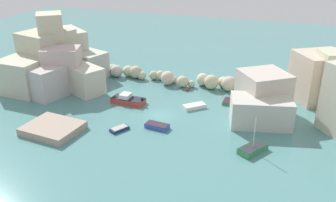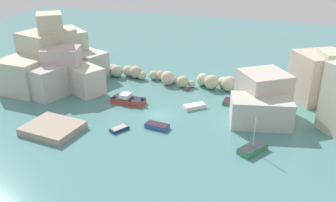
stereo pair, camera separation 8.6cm
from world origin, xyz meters
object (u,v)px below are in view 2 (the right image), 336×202
at_px(moored_boat_3, 227,101).
at_px(moored_boat_5, 157,126).
at_px(stone_dock, 53,128).
at_px(moored_boat_4, 194,106).
at_px(moored_boat_2, 119,129).
at_px(moored_boat_1, 253,149).
at_px(moored_boat_0, 128,100).
at_px(channel_buoy, 188,89).

bearing_deg(moored_boat_3, moored_boat_5, 148.83).
height_order(stone_dock, moored_boat_4, stone_dock).
xyz_separation_m(moored_boat_3, moored_boat_5, (-7.94, -12.53, 0.10)).
bearing_deg(moored_boat_5, moored_boat_2, -146.67).
bearing_deg(moored_boat_1, moored_boat_2, 122.36).
height_order(moored_boat_0, moored_boat_5, moored_boat_0).
bearing_deg(stone_dock, moored_boat_1, 8.14).
bearing_deg(moored_boat_0, channel_buoy, -130.77).
relative_size(moored_boat_3, moored_boat_4, 0.77).
relative_size(moored_boat_1, moored_boat_4, 1.32).
distance_m(moored_boat_0, moored_boat_3, 16.86).
bearing_deg(moored_boat_1, stone_dock, 128.94).
bearing_deg(moored_boat_4, moored_boat_0, 145.79).
distance_m(moored_boat_4, moored_boat_5, 9.14).
height_order(stone_dock, moored_boat_0, moored_boat_0).
distance_m(moored_boat_0, moored_boat_2, 9.70).
bearing_deg(moored_boat_5, moored_boat_0, 146.09).
relative_size(moored_boat_3, moored_boat_5, 0.80).
xyz_separation_m(stone_dock, moored_boat_2, (8.93, 3.48, -0.28)).
bearing_deg(stone_dock, moored_boat_0, 64.94).
distance_m(stone_dock, moored_boat_4, 22.43).
bearing_deg(moored_boat_0, moored_boat_2, 109.78).
relative_size(moored_boat_2, moored_boat_3, 1.05).
bearing_deg(moored_boat_3, moored_boat_4, 131.72).
distance_m(channel_buoy, moored_boat_3, 8.37).
height_order(stone_dock, moored_boat_1, moored_boat_1).
distance_m(moored_boat_2, moored_boat_4, 13.72).
height_order(moored_boat_1, moored_boat_4, moored_boat_1).
bearing_deg(channel_buoy, moored_boat_0, -132.64).
xyz_separation_m(moored_boat_1, moored_boat_5, (-14.13, 1.95, -0.08)).
height_order(moored_boat_0, moored_boat_1, moored_boat_1).
bearing_deg(moored_boat_4, moored_boat_1, -87.32).
xyz_separation_m(moored_boat_0, moored_boat_5, (7.90, -6.75, -0.26)).
relative_size(moored_boat_1, moored_boat_5, 1.37).
distance_m(moored_boat_0, moored_boat_5, 10.39).
xyz_separation_m(stone_dock, moored_boat_5, (13.84, 5.96, -0.18)).
bearing_deg(moored_boat_4, stone_dock, 176.97).
height_order(moored_boat_2, moored_boat_5, moored_boat_5).
distance_m(moored_boat_3, moored_boat_4, 6.14).
distance_m(channel_buoy, moored_boat_1, 22.34).
bearing_deg(moored_boat_5, moored_boat_4, 75.65).
distance_m(stone_dock, moored_boat_2, 9.58).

